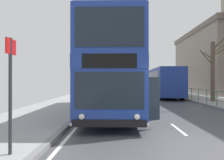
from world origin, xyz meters
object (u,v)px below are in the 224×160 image
object	(u,v)px
double_decker_bus_main	(112,72)
bus_stop_sign_near	(10,83)
bare_tree_far_00	(214,68)
background_bus_far_lane	(162,82)
background_building_00	(219,62)

from	to	relation	value
double_decker_bus_main	bus_stop_sign_near	size ratio (longest dim) A/B	4.05
bare_tree_far_00	background_bus_far_lane	bearing A→B (deg)	115.71
bus_stop_sign_near	background_building_00	bearing A→B (deg)	57.03
bus_stop_sign_near	double_decker_bus_main	bearing A→B (deg)	73.42
background_bus_far_lane	bare_tree_far_00	distance (m)	7.01
bare_tree_far_00	background_building_00	world-z (taller)	background_building_00
bus_stop_sign_near	bare_tree_far_00	bearing A→B (deg)	51.10
double_decker_bus_main	background_building_00	size ratio (longest dim) A/B	0.61
background_bus_far_lane	background_building_00	bearing A→B (deg)	40.01
background_building_00	double_decker_bus_main	bearing A→B (deg)	-127.71
double_decker_bus_main	background_building_00	distance (m)	26.80
double_decker_bus_main	bus_stop_sign_near	distance (m)	7.82
background_bus_far_lane	bare_tree_far_00	xyz separation A→B (m)	(3.00, -6.22, 1.21)
background_building_00	bus_stop_sign_near	bearing A→B (deg)	-122.97
background_bus_far_lane	background_building_00	xyz separation A→B (m)	(10.83, 9.09, 3.14)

